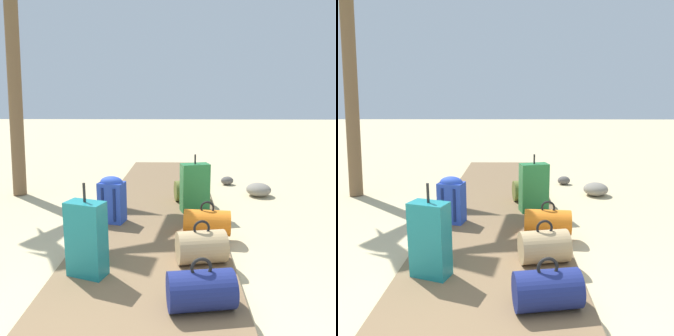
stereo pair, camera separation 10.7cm
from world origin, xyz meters
The scene contains 11 objects.
ground_plane centered at (0.00, 2.84, 0.00)m, with size 60.00×60.00×0.00m, color #CCB789.
boardwalk centered at (0.00, 3.55, 0.04)m, with size 1.66×7.09×0.08m, color brown.
duffel_bag_olive centered at (0.49, 3.65, 0.24)m, with size 0.54×0.40×0.43m.
duffel_bag_tan centered at (0.52, 1.56, 0.24)m, with size 0.51×0.39×0.43m.
duffel_bag_orange centered at (0.63, 2.25, 0.23)m, with size 0.56×0.34×0.41m.
suitcase_teal centered at (-0.51, 1.29, 0.42)m, with size 0.37×0.28×0.84m.
backpack_blue centered at (-0.55, 2.64, 0.40)m, with size 0.35×0.29×0.60m.
suitcase_green centered at (0.53, 3.12, 0.42)m, with size 0.43×0.30×0.82m.
duffel_bag_navy centered at (0.47, 0.83, 0.23)m, with size 0.53×0.37×0.41m.
rock_right_mid centered at (1.69, 4.22, 0.11)m, with size 0.42×0.42×0.23m, color gray.
rock_right_far centered at (1.26, 5.02, 0.08)m, with size 0.25×0.20×0.16m, color #5B5651.
Camera 1 is at (0.30, -1.41, 1.58)m, focal length 35.42 mm.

